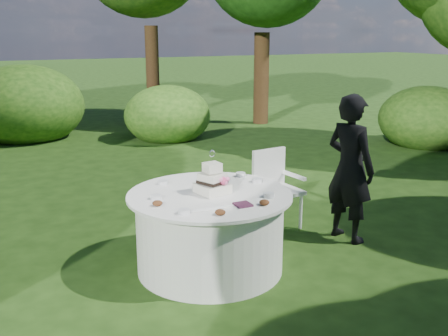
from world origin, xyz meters
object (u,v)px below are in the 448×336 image
at_px(napkins, 243,205).
at_px(chair, 275,183).
at_px(cake, 213,182).
at_px(table, 210,231).
at_px(guest, 350,168).

bearing_deg(napkins, chair, 49.04).
bearing_deg(cake, table, 162.53).
distance_m(table, chair, 1.41).
bearing_deg(guest, chair, 22.40).
bearing_deg(chair, napkins, -130.96).
xyz_separation_m(napkins, guest, (1.57, 0.50, 0.03)).
relative_size(cake, chair, 0.45).
xyz_separation_m(guest, cake, (-1.66, -0.06, 0.07)).
bearing_deg(table, chair, 33.13).
bearing_deg(chair, cake, -145.95).
relative_size(napkins, chair, 0.15).
bearing_deg(guest, napkins, 94.58).
xyz_separation_m(table, chair, (1.17, 0.77, 0.13)).
height_order(napkins, guest, guest).
bearing_deg(table, guest, 1.69).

